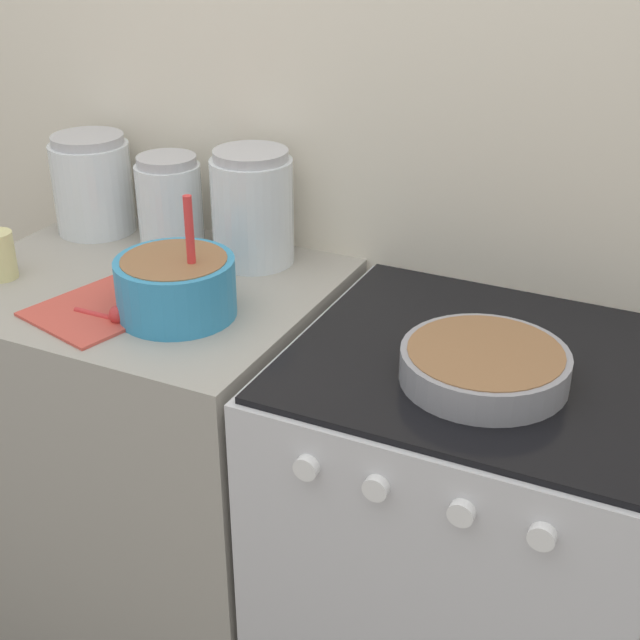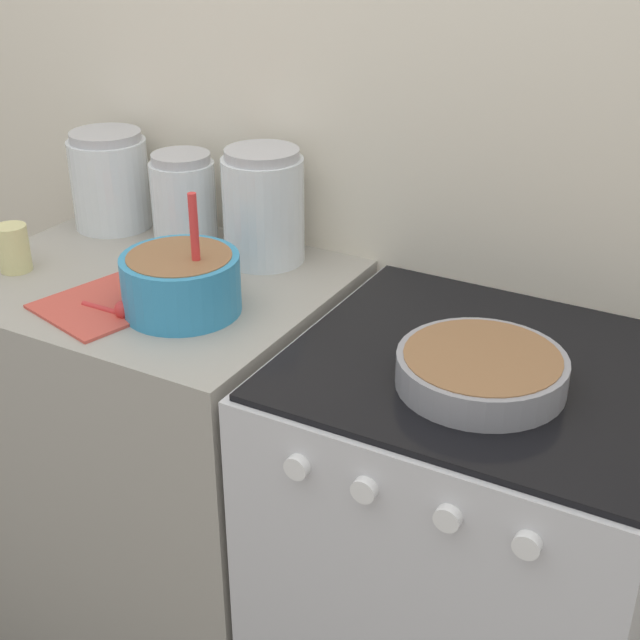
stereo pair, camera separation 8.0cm
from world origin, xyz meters
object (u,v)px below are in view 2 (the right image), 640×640
stove (464,565)px  baking_pan (481,370)px  storage_jar_left (111,186)px  tin_can (13,248)px  storage_jar_right (264,214)px  storage_jar_middle (184,205)px  mixing_bowl (181,280)px

stove → baking_pan: baking_pan is taller
storage_jar_left → tin_can: size_ratio=2.27×
baking_pan → storage_jar_right: 0.65m
storage_jar_left → baking_pan: bearing=-15.3°
stove → storage_jar_left: storage_jar_left is taller
storage_jar_middle → storage_jar_left: bearing=180.0°
storage_jar_right → storage_jar_left: bearing=180.0°
stove → mixing_bowl: 0.77m
mixing_bowl → baking_pan: size_ratio=0.87×
mixing_bowl → storage_jar_right: bearing=89.5°
storage_jar_middle → storage_jar_right: bearing=0.0°
baking_pan → storage_jar_middle: 0.84m
baking_pan → tin_can: bearing=-178.4°
stove → storage_jar_left: (-0.98, 0.20, 0.55)m
storage_jar_middle → tin_can: storage_jar_middle is taller
stove → storage_jar_right: (-0.56, 0.20, 0.55)m
tin_can → stove: bearing=5.9°
tin_can → storage_jar_right: bearing=35.5°
baking_pan → storage_jar_right: storage_jar_right is taller
baking_pan → storage_jar_left: (-1.00, 0.27, 0.06)m
mixing_bowl → tin_can: mixing_bowl is taller
tin_can → baking_pan: bearing=1.6°
storage_jar_right → stove: bearing=-19.4°
storage_jar_middle → storage_jar_right: 0.21m
storage_jar_right → baking_pan: bearing=-25.1°
storage_jar_left → storage_jar_right: bearing=0.0°
mixing_bowl → storage_jar_left: size_ratio=1.08×
mixing_bowl → baking_pan: mixing_bowl is taller
baking_pan → storage_jar_middle: storage_jar_middle is taller
stove → baking_pan: (0.02, -0.08, 0.48)m
stove → storage_jar_left: size_ratio=4.05×
storage_jar_left → stove: bearing=-11.5°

